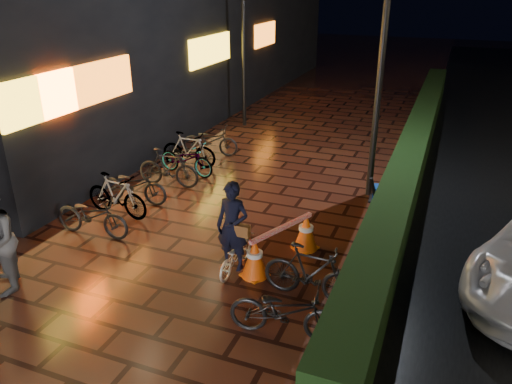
% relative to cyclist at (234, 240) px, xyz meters
% --- Properties ---
extents(ground, '(80.00, 80.00, 0.00)m').
position_rel_cyclist_xyz_m(ground, '(-0.92, -0.96, -0.63)').
color(ground, '#381911').
rests_on(ground, ground).
extents(hedge, '(0.70, 20.00, 1.00)m').
position_rel_cyclist_xyz_m(hedge, '(2.38, 7.04, -0.13)').
color(hedge, black).
rests_on(hedge, ground).
extents(lamp_post_hedge, '(0.51, 0.14, 5.38)m').
position_rel_cyclist_xyz_m(lamp_post_hedge, '(1.61, 4.27, 2.33)').
color(lamp_post_hedge, black).
rests_on(lamp_post_hedge, ground).
extents(lamp_post_sf, '(0.47, 0.16, 4.85)m').
position_rel_cyclist_xyz_m(lamp_post_sf, '(-3.49, 8.74, 2.04)').
color(lamp_post_sf, black).
rests_on(lamp_post_sf, ground).
extents(cyclist, '(0.62, 1.20, 1.70)m').
position_rel_cyclist_xyz_m(cyclist, '(0.00, 0.00, 0.00)').
color(cyclist, white).
rests_on(cyclist, ground).
extents(traffic_barrier, '(1.07, 1.77, 0.73)m').
position_rel_cyclist_xyz_m(traffic_barrier, '(0.66, 0.61, -0.27)').
color(traffic_barrier, '#FF520D').
rests_on(traffic_barrier, ground).
extents(cart_assembly, '(0.55, 0.57, 0.98)m').
position_rel_cyclist_xyz_m(cart_assembly, '(2.03, 3.19, -0.13)').
color(cart_assembly, black).
rests_on(cart_assembly, ground).
extents(parked_bikes_storefront, '(1.94, 6.01, 0.96)m').
position_rel_cyclist_xyz_m(parked_bikes_storefront, '(-3.20, 2.83, -0.18)').
color(parked_bikes_storefront, black).
rests_on(parked_bikes_storefront, ground).
extents(parked_bikes_hedge, '(1.74, 1.67, 0.96)m').
position_rel_cyclist_xyz_m(parked_bikes_hedge, '(1.42, -0.84, -0.18)').
color(parked_bikes_hedge, black).
rests_on(parked_bikes_hedge, ground).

